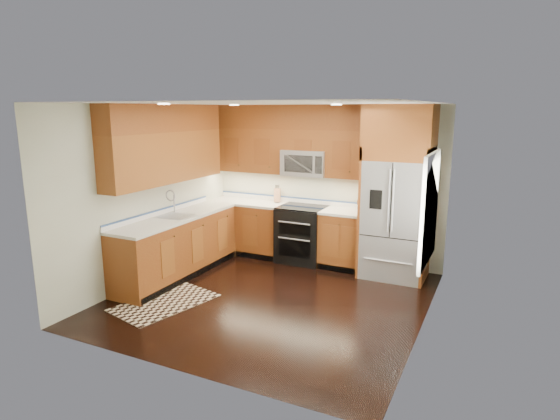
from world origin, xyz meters
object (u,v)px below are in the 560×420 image
at_px(refrigerator, 397,193).
at_px(knife_block, 277,195).
at_px(rug, 165,303).
at_px(utensil_crock, 362,205).
at_px(range, 302,234).

bearing_deg(refrigerator, knife_block, 173.35).
xyz_separation_m(rug, utensil_crock, (1.95, 2.49, 1.05)).
bearing_deg(refrigerator, rug, -136.49).
distance_m(range, utensil_crock, 1.16).
height_order(range, rug, range).
height_order(range, refrigerator, refrigerator).
height_order(refrigerator, knife_block, refrigerator).
xyz_separation_m(refrigerator, rug, (-2.50, -2.37, -1.30)).
relative_size(range, knife_block, 3.14).
xyz_separation_m(range, utensil_crock, (1.00, 0.08, 0.58)).
relative_size(knife_block, utensil_crock, 0.92).
height_order(refrigerator, utensil_crock, refrigerator).
bearing_deg(range, refrigerator, -1.40).
height_order(rug, knife_block, knife_block).
relative_size(rug, knife_block, 4.35).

